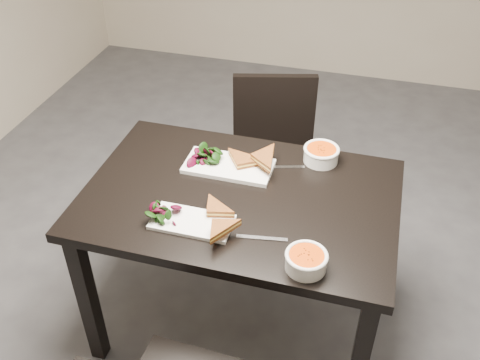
{
  "coord_description": "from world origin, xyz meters",
  "views": [
    {
      "loc": [
        -0.05,
        -1.74,
        2.06
      ],
      "look_at": [
        -0.49,
        -0.17,
        0.82
      ],
      "focal_mm": 40.73,
      "sensor_mm": 36.0,
      "label": 1
    }
  ],
  "objects": [
    {
      "name": "ground",
      "position": [
        0.0,
        0.0,
        0.0
      ],
      "size": [
        5.0,
        5.0,
        0.0
      ],
      "primitive_type": "plane",
      "color": "#47474C",
      "rests_on": "ground"
    },
    {
      "name": "cutlery_far",
      "position": [
        -0.37,
        0.04,
        0.75
      ],
      "size": [
        0.18,
        0.07,
        0.0
      ],
      "primitive_type": "cube",
      "rotation": [
        0.0,
        0.0,
        0.28
      ],
      "color": "silver",
      "rests_on": "table"
    },
    {
      "name": "sandwich_near",
      "position": [
        -0.55,
        -0.37,
        0.79
      ],
      "size": [
        0.17,
        0.14,
        0.05
      ],
      "primitive_type": null,
      "rotation": [
        0.0,
        0.0,
        0.23
      ],
      "color": "#A45522",
      "rests_on": "plate_near"
    },
    {
      "name": "soup_bowl_far",
      "position": [
        -0.23,
        0.13,
        0.79
      ],
      "size": [
        0.15,
        0.15,
        0.07
      ],
      "color": "white",
      "rests_on": "table"
    },
    {
      "name": "chair_far",
      "position": [
        -0.51,
        0.54,
        0.48
      ],
      "size": [
        0.51,
        0.51,
        0.85
      ],
      "rotation": [
        0.0,
        0.0,
        0.26
      ],
      "color": "black",
      "rests_on": "ground"
    },
    {
      "name": "salad_far",
      "position": [
        -0.68,
        -0.02,
        0.79
      ],
      "size": [
        0.11,
        0.1,
        0.05
      ],
      "primitive_type": null,
      "color": "black",
      "rests_on": "plate_far"
    },
    {
      "name": "plate_far",
      "position": [
        -0.58,
        -0.02,
        0.76
      ],
      "size": [
        0.36,
        0.18,
        0.02
      ],
      "primitive_type": "cube",
      "color": "white",
      "rests_on": "table"
    },
    {
      "name": "sandwich_far",
      "position": [
        -0.52,
        -0.04,
        0.8
      ],
      "size": [
        0.22,
        0.21,
        0.06
      ],
      "primitive_type": null,
      "rotation": [
        0.0,
        0.0,
        0.58
      ],
      "color": "#A45522",
      "rests_on": "plate_far"
    },
    {
      "name": "cutlery_near",
      "position": [
        -0.35,
        -0.39,
        0.75
      ],
      "size": [
        0.18,
        0.04,
        0.0
      ],
      "primitive_type": "cube",
      "rotation": [
        0.0,
        0.0,
        0.16
      ],
      "color": "silver",
      "rests_on": "table"
    },
    {
      "name": "plate_near",
      "position": [
        -0.61,
        -0.38,
        0.76
      ],
      "size": [
        0.29,
        0.15,
        0.01
      ],
      "primitive_type": "cube",
      "color": "white",
      "rests_on": "table"
    },
    {
      "name": "table",
      "position": [
        -0.49,
        -0.17,
        0.65
      ],
      "size": [
        1.2,
        0.8,
        0.75
      ],
      "color": "black",
      "rests_on": "ground"
    },
    {
      "name": "salad_near",
      "position": [
        -0.71,
        -0.38,
        0.78
      ],
      "size": [
        0.09,
        0.08,
        0.04
      ],
      "primitive_type": null,
      "color": "black",
      "rests_on": "plate_near"
    },
    {
      "name": "soup_bowl_near",
      "position": [
        -0.18,
        -0.48,
        0.79
      ],
      "size": [
        0.14,
        0.14,
        0.06
      ],
      "color": "white",
      "rests_on": "table"
    }
  ]
}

